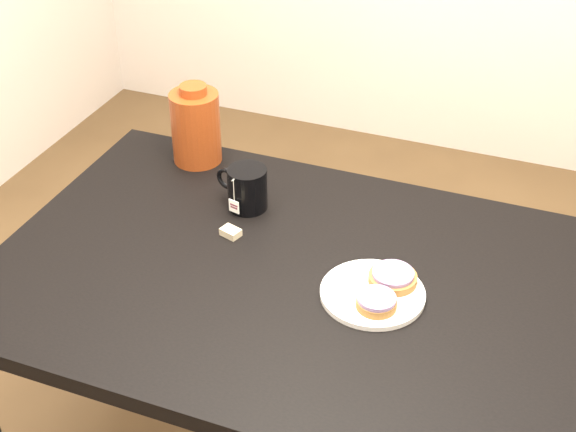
{
  "coord_description": "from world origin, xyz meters",
  "views": [
    {
      "loc": [
        0.46,
        -1.3,
        1.86
      ],
      "look_at": [
        -0.09,
        0.12,
        0.81
      ],
      "focal_mm": 50.0,
      "sensor_mm": 36.0,
      "label": 1
    }
  ],
  "objects_px": {
    "plate": "(373,293)",
    "table": "(305,304)",
    "teabag_pouch": "(231,232)",
    "mug": "(247,188)",
    "bagel_package": "(196,126)",
    "bagel_back": "(393,277)",
    "bagel_front": "(376,302)"
  },
  "relations": [
    {
      "from": "plate",
      "to": "table",
      "type": "bearing_deg",
      "value": 175.06
    },
    {
      "from": "bagel_back",
      "to": "bagel_package",
      "type": "height_order",
      "value": "bagel_package"
    },
    {
      "from": "bagel_back",
      "to": "bagel_front",
      "type": "height_order",
      "value": "same"
    },
    {
      "from": "bagel_back",
      "to": "teabag_pouch",
      "type": "distance_m",
      "value": 0.41
    },
    {
      "from": "mug",
      "to": "plate",
      "type": "bearing_deg",
      "value": -15.56
    },
    {
      "from": "table",
      "to": "plate",
      "type": "relative_size",
      "value": 6.25
    },
    {
      "from": "plate",
      "to": "bagel_back",
      "type": "relative_size",
      "value": 1.54
    },
    {
      "from": "table",
      "to": "bagel_back",
      "type": "height_order",
      "value": "bagel_back"
    },
    {
      "from": "mug",
      "to": "teabag_pouch",
      "type": "height_order",
      "value": "mug"
    },
    {
      "from": "table",
      "to": "teabag_pouch",
      "type": "bearing_deg",
      "value": 160.31
    },
    {
      "from": "bagel_front",
      "to": "teabag_pouch",
      "type": "height_order",
      "value": "bagel_front"
    },
    {
      "from": "bagel_back",
      "to": "teabag_pouch",
      "type": "bearing_deg",
      "value": 173.69
    },
    {
      "from": "table",
      "to": "plate",
      "type": "bearing_deg",
      "value": -4.94
    },
    {
      "from": "plate",
      "to": "bagel_package",
      "type": "height_order",
      "value": "bagel_package"
    },
    {
      "from": "plate",
      "to": "teabag_pouch",
      "type": "relative_size",
      "value": 4.98
    },
    {
      "from": "bagel_back",
      "to": "teabag_pouch",
      "type": "relative_size",
      "value": 3.23
    },
    {
      "from": "mug",
      "to": "bagel_package",
      "type": "distance_m",
      "value": 0.27
    },
    {
      "from": "bagel_back",
      "to": "bagel_front",
      "type": "distance_m",
      "value": 0.09
    },
    {
      "from": "bagel_back",
      "to": "table",
      "type": "bearing_deg",
      "value": -169.95
    },
    {
      "from": "bagel_package",
      "to": "table",
      "type": "bearing_deg",
      "value": -39.36
    },
    {
      "from": "table",
      "to": "bagel_front",
      "type": "bearing_deg",
      "value": -18.22
    },
    {
      "from": "plate",
      "to": "bagel_package",
      "type": "relative_size",
      "value": 1.02
    },
    {
      "from": "mug",
      "to": "bagel_front",
      "type": "bearing_deg",
      "value": -19.0
    },
    {
      "from": "table",
      "to": "plate",
      "type": "height_order",
      "value": "plate"
    },
    {
      "from": "bagel_front",
      "to": "bagel_package",
      "type": "height_order",
      "value": "bagel_package"
    },
    {
      "from": "bagel_back",
      "to": "bagel_package",
      "type": "distance_m",
      "value": 0.72
    },
    {
      "from": "mug",
      "to": "bagel_package",
      "type": "bearing_deg",
      "value": 156.8
    },
    {
      "from": "bagel_back",
      "to": "teabag_pouch",
      "type": "height_order",
      "value": "bagel_back"
    },
    {
      "from": "plate",
      "to": "bagel_back",
      "type": "bearing_deg",
      "value": 56.71
    },
    {
      "from": "plate",
      "to": "mug",
      "type": "distance_m",
      "value": 0.44
    },
    {
      "from": "mug",
      "to": "bagel_package",
      "type": "height_order",
      "value": "bagel_package"
    },
    {
      "from": "plate",
      "to": "bagel_back",
      "type": "xyz_separation_m",
      "value": [
        0.03,
        0.05,
        0.02
      ]
    }
  ]
}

